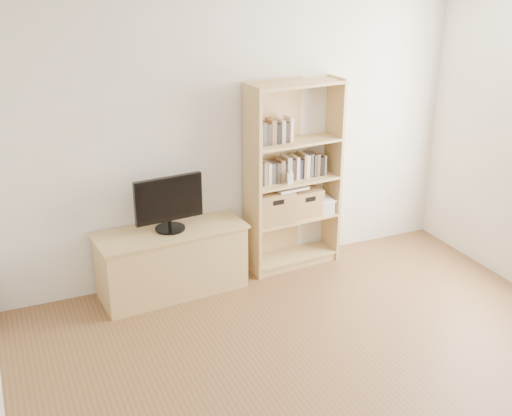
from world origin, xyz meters
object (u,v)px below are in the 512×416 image
baby_monitor (290,178)px  basket_right (303,202)px  television (169,204)px  tv_stand (172,262)px  bookshelf (294,177)px  laptop (290,187)px  basket_left (271,206)px

baby_monitor → basket_right: bearing=32.7°
television → baby_monitor: (1.16, -0.03, 0.08)m
tv_stand → bookshelf: bookshelf is taller
bookshelf → television: (-1.25, -0.08, -0.05)m
tv_stand → basket_right: (1.36, 0.08, 0.34)m
baby_monitor → basket_right: (0.20, 0.11, -0.31)m
baby_monitor → laptop: bearing=66.6°
tv_stand → laptop: (1.20, 0.05, 0.53)m
basket_left → laptop: size_ratio=1.20×
tv_stand → baby_monitor: (1.16, -0.03, 0.65)m
tv_stand → laptop: 1.31m
basket_left → basket_right: size_ratio=1.15×
television → baby_monitor: size_ratio=5.90×
television → basket_right: bearing=-2.2°
tv_stand → laptop: laptop is taller
laptop → basket_right: bearing=7.5°
basket_right → laptop: laptop is taller
television → laptop: bearing=-3.3°
bookshelf → basket_right: (0.11, 0.00, -0.27)m
laptop → tv_stand: bearing=178.4°
television → basket_left: bearing=-2.5°
tv_stand → bookshelf: size_ratio=0.71×
tv_stand → basket_left: 1.07m
tv_stand → laptop: bearing=-2.1°
laptop → bookshelf: bearing=25.4°
bookshelf → baby_monitor: (-0.09, -0.11, 0.03)m
baby_monitor → laptop: baby_monitor is taller
basket_right → laptop: 0.25m
bookshelf → basket_left: bookshelf is taller
basket_left → laptop: (0.19, -0.00, 0.16)m
basket_left → laptop: laptop is taller
bookshelf → baby_monitor: bearing=-135.0°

